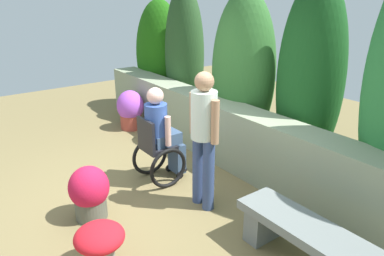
% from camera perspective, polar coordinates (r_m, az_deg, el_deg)
% --- Properties ---
extents(ground_plane, '(12.55, 12.55, 0.00)m').
position_cam_1_polar(ground_plane, '(4.82, -7.97, -10.64)').
color(ground_plane, olive).
extents(stone_retaining_wall, '(7.11, 0.48, 0.91)m').
position_cam_1_polar(stone_retaining_wall, '(5.47, 6.69, -1.32)').
color(stone_retaining_wall, gray).
rests_on(stone_retaining_wall, ground).
extents(hedge_backdrop, '(7.40, 1.02, 3.17)m').
position_cam_1_polar(hedge_backdrop, '(5.31, 15.40, 8.04)').
color(hedge_backdrop, '#1D5B0F').
rests_on(hedge_backdrop, ground).
extents(stone_bench, '(1.46, 0.45, 0.46)m').
position_cam_1_polar(stone_bench, '(3.73, 17.55, -16.32)').
color(stone_bench, slate).
rests_on(stone_bench, ground).
extents(person_in_wheelchair, '(0.53, 0.66, 1.33)m').
position_cam_1_polar(person_in_wheelchair, '(4.95, -4.96, -1.58)').
color(person_in_wheelchair, black).
rests_on(person_in_wheelchair, ground).
extents(person_standing_companion, '(0.49, 0.30, 1.67)m').
position_cam_1_polar(person_standing_companion, '(4.21, 1.83, -0.65)').
color(person_standing_companion, '#344675').
rests_on(person_standing_companion, ground).
extents(flower_pot_purple_near, '(0.50, 0.50, 0.74)m').
position_cam_1_polar(flower_pot_purple_near, '(7.03, -9.54, 2.85)').
color(flower_pot_purple_near, '#A03E33').
rests_on(flower_pot_purple_near, ground).
extents(flower_pot_terracotta_by_wall, '(0.48, 0.48, 0.45)m').
position_cam_1_polar(flower_pot_terracotta_by_wall, '(3.69, -14.13, -16.74)').
color(flower_pot_terracotta_by_wall, gray).
rests_on(flower_pot_terracotta_by_wall, ground).
extents(flower_pot_red_accent, '(0.46, 0.46, 0.64)m').
position_cam_1_polar(flower_pot_red_accent, '(4.40, -15.65, -9.61)').
color(flower_pot_red_accent, '#55564A').
rests_on(flower_pot_red_accent, ground).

